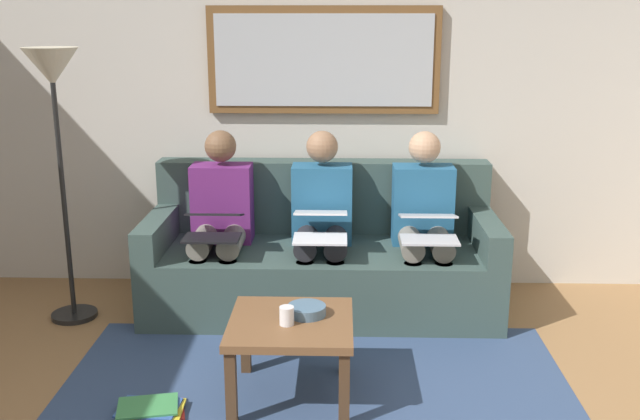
# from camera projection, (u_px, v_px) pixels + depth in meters

# --- Properties ---
(wall_rear) EXTENTS (6.00, 0.12, 2.60)m
(wall_rear) POSITION_uv_depth(u_px,v_px,m) (324.00, 97.00, 4.93)
(wall_rear) COLOR beige
(wall_rear) RESTS_ON ground_plane
(area_rug) EXTENTS (2.60, 1.80, 0.01)m
(area_rug) POSITION_uv_depth(u_px,v_px,m) (315.00, 402.00, 3.58)
(area_rug) COLOR #33476B
(area_rug) RESTS_ON ground_plane
(couch) EXTENTS (2.20, 0.90, 0.90)m
(couch) POSITION_uv_depth(u_px,v_px,m) (322.00, 259.00, 4.72)
(couch) COLOR #384C47
(couch) RESTS_ON ground_plane
(framed_mirror) EXTENTS (1.52, 0.05, 0.69)m
(framed_mirror) POSITION_uv_depth(u_px,v_px,m) (324.00, 60.00, 4.78)
(framed_mirror) COLOR brown
(coffee_table) EXTENTS (0.60, 0.60, 0.41)m
(coffee_table) POSITION_uv_depth(u_px,v_px,m) (291.00, 332.00, 3.54)
(coffee_table) COLOR brown
(coffee_table) RESTS_ON ground_plane
(cup) EXTENTS (0.07, 0.07, 0.09)m
(cup) POSITION_uv_depth(u_px,v_px,m) (287.00, 316.00, 3.46)
(cup) COLOR silver
(cup) RESTS_ON coffee_table
(bowl) EXTENTS (0.19, 0.19, 0.05)m
(bowl) POSITION_uv_depth(u_px,v_px,m) (307.00, 310.00, 3.58)
(bowl) COLOR slate
(bowl) RESTS_ON coffee_table
(person_left) EXTENTS (0.38, 0.58, 1.14)m
(person_left) POSITION_uv_depth(u_px,v_px,m) (424.00, 218.00, 4.56)
(person_left) COLOR #235B84
(person_left) RESTS_ON couch
(laptop_silver) EXTENTS (0.34, 0.34, 0.14)m
(laptop_silver) POSITION_uv_depth(u_px,v_px,m) (428.00, 226.00, 4.32)
(laptop_silver) COLOR silver
(person_middle) EXTENTS (0.38, 0.58, 1.14)m
(person_middle) POSITION_uv_depth(u_px,v_px,m) (322.00, 217.00, 4.58)
(person_middle) COLOR #235B84
(person_middle) RESTS_ON couch
(laptop_white) EXTENTS (0.32, 0.37, 0.15)m
(laptop_white) POSITION_uv_depth(u_px,v_px,m) (321.00, 224.00, 4.34)
(laptop_white) COLOR white
(person_right) EXTENTS (0.38, 0.58, 1.14)m
(person_right) POSITION_uv_depth(u_px,v_px,m) (220.00, 216.00, 4.60)
(person_right) COLOR #66236B
(person_right) RESTS_ON couch
(laptop_black) EXTENTS (0.33, 0.34, 0.14)m
(laptop_black) POSITION_uv_depth(u_px,v_px,m) (214.00, 225.00, 4.36)
(laptop_black) COLOR black
(magazine_stack) EXTENTS (0.34, 0.28, 0.05)m
(magazine_stack) POSITION_uv_depth(u_px,v_px,m) (150.00, 410.00, 3.46)
(magazine_stack) COLOR red
(magazine_stack) RESTS_ON ground_plane
(standing_lamp) EXTENTS (0.32, 0.32, 1.66)m
(standing_lamp) POSITION_uv_depth(u_px,v_px,m) (54.00, 98.00, 4.23)
(standing_lamp) COLOR black
(standing_lamp) RESTS_ON ground_plane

